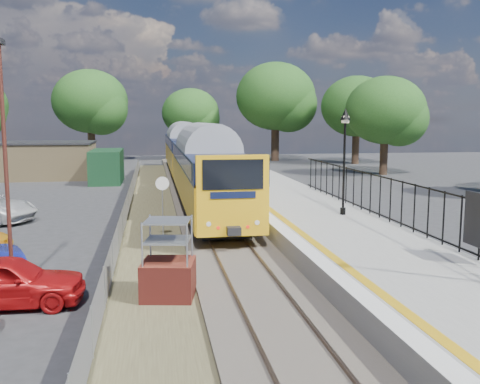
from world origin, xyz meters
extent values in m
plane|color=#2D2D30|center=(0.00, 0.00, 0.00)|extent=(120.00, 120.00, 0.00)
cube|color=#473F38|center=(0.00, 10.00, 0.10)|extent=(3.40, 80.00, 0.20)
cube|color=#4C472D|center=(-2.90, 8.00, 0.03)|extent=(2.60, 70.00, 0.06)
cube|color=brown|center=(-0.72, 10.00, 0.22)|extent=(0.07, 80.00, 0.14)
cube|color=brown|center=(0.72, 10.00, 0.22)|extent=(0.07, 80.00, 0.14)
cube|color=gray|center=(4.20, 8.00, 0.45)|extent=(5.00, 70.00, 0.90)
cube|color=silver|center=(1.95, 8.00, 0.91)|extent=(0.50, 70.00, 0.01)
cube|color=gold|center=(2.45, 8.00, 0.91)|extent=(0.30, 70.00, 0.01)
cylinder|color=black|center=(5.30, 6.00, 1.05)|extent=(0.24, 0.24, 0.30)
cylinder|color=black|center=(5.30, 6.00, 2.90)|extent=(0.10, 0.10, 3.70)
cube|color=black|center=(5.30, 6.00, 4.85)|extent=(0.08, 0.08, 0.30)
cube|color=beige|center=(5.30, 6.00, 5.02)|extent=(0.26, 0.26, 0.30)
cone|color=black|center=(5.30, 6.00, 5.25)|extent=(0.44, 0.44, 0.50)
cube|color=black|center=(6.55, 2.50, 2.65)|extent=(0.05, 26.00, 0.05)
cube|color=black|center=(6.50, -2.00, 2.10)|extent=(0.08, 1.40, 1.60)
cube|color=tan|center=(-12.00, 32.00, 1.50)|extent=(8.00, 6.00, 3.00)
cube|color=black|center=(-12.00, 32.00, 3.05)|extent=(8.20, 6.20, 0.15)
cube|color=#153A20|center=(-6.50, 28.00, 1.30)|extent=(2.40, 6.00, 2.60)
cylinder|color=#332319|center=(-10.00, 50.00, 1.92)|extent=(0.88, 0.88, 3.85)
ellipsoid|color=#204D19|center=(-10.00, 50.00, 7.15)|extent=(8.80, 8.80, 7.48)
cylinder|color=#332319|center=(2.00, 52.00, 1.57)|extent=(0.72, 0.72, 3.15)
ellipsoid|color=#204D19|center=(2.00, 52.00, 5.85)|extent=(7.20, 7.20, 6.12)
cylinder|color=#332319|center=(12.00, 48.00, 2.10)|extent=(0.96, 0.96, 4.20)
ellipsoid|color=#204D19|center=(12.00, 48.00, 7.80)|extent=(9.60, 9.60, 8.16)
cylinder|color=#332319|center=(20.00, 42.00, 1.75)|extent=(0.80, 0.80, 3.50)
ellipsoid|color=#204D19|center=(20.00, 42.00, 6.50)|extent=(8.00, 8.00, 6.80)
cylinder|color=#332319|center=(18.00, 30.00, 1.57)|extent=(0.72, 0.72, 3.15)
ellipsoid|color=#204D19|center=(18.00, 30.00, 5.85)|extent=(7.20, 7.20, 6.12)
cube|color=gold|center=(0.00, 13.28, 1.69)|extent=(2.80, 20.00, 1.90)
cube|color=#0E1535|center=(0.00, 13.28, 2.99)|extent=(2.82, 20.00, 0.90)
cube|color=black|center=(0.00, 13.28, 2.99)|extent=(2.82, 18.00, 0.70)
cube|color=black|center=(0.00, 13.28, 0.51)|extent=(2.00, 18.00, 0.45)
cube|color=gold|center=(0.00, 33.88, 1.69)|extent=(2.80, 20.00, 1.90)
cube|color=#0E1535|center=(0.00, 33.88, 2.99)|extent=(2.82, 20.00, 0.90)
cube|color=black|center=(0.00, 33.88, 2.99)|extent=(2.82, 18.00, 0.70)
cube|color=black|center=(0.00, 33.88, 0.51)|extent=(2.00, 18.00, 0.45)
cube|color=black|center=(0.00, 3.07, 3.04)|extent=(2.24, 0.04, 1.10)
cube|color=maroon|center=(-2.50, -1.32, 0.55)|extent=(1.66, 1.66, 1.10)
cylinder|color=#999EA3|center=(-2.50, 5.72, 1.23)|extent=(0.06, 0.06, 2.46)
cylinder|color=silver|center=(-2.50, 5.67, 2.46)|extent=(0.55, 0.05, 0.55)
cylinder|color=#4B2119|center=(-7.02, 0.12, 3.56)|extent=(0.12, 0.12, 7.11)
imported|color=#B61012|center=(-6.85, -1.25, 0.71)|extent=(4.20, 1.78, 1.42)
camera|label=1|loc=(-2.87, -15.98, 5.02)|focal=40.00mm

